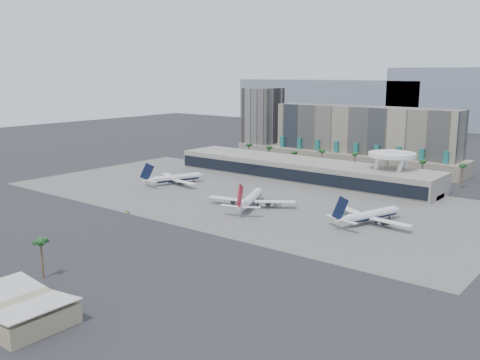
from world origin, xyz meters
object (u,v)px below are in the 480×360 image
Objects in this scene: airliner_left at (175,178)px; airliner_right at (370,215)px; taxiway_sign at (128,212)px; service_vehicle_a at (166,181)px; service_vehicle_b at (277,205)px; airliner_centre at (250,199)px.

airliner_right reaches higher than airliner_left.
airliner_right is 18.58× the size of taxiway_sign.
service_vehicle_a reaches higher than service_vehicle_b.
airliner_centre is 59.20m from taxiway_sign.
taxiway_sign is (38.02, -61.52, -0.61)m from service_vehicle_a.
airliner_centre is 19.46× the size of taxiway_sign.
airliner_left is 70.40m from airliner_centre.
airliner_left is 0.96× the size of airliner_right.
airliner_left is 10.46× the size of service_vehicle_b.
service_vehicle_a is (-75.86, 16.13, -2.89)m from airliner_centre.
service_vehicle_b is at bearing 17.77° from airliner_centre.
service_vehicle_b is (-48.40, -0.91, -2.74)m from airliner_right.
service_vehicle_a is 72.32m from taxiway_sign.
service_vehicle_b is at bearing 59.31° from taxiway_sign.
taxiway_sign is at bearing -62.90° from service_vehicle_a.
service_vehicle_a is at bearing 132.55° from taxiway_sign.
airliner_left is 127.06m from airliner_right.
service_vehicle_a is 2.04× the size of taxiway_sign.
airliner_centre reaches higher than airliner_left.
taxiway_sign is at bearing -43.33° from airliner_left.
airliner_right is 110.82m from taxiway_sign.
airliner_centre is 59.13m from airliner_right.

